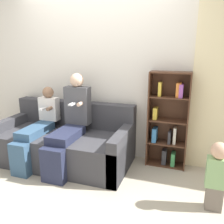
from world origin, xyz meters
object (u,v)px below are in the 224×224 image
adult_seated (70,122)px  toddler_standing (217,174)px  child_seated (37,127)px  couch (65,143)px  bookshelf (168,121)px

adult_seated → toddler_standing: bearing=-11.4°
adult_seated → child_seated: (-0.49, -0.06, -0.11)m
couch → toddler_standing: bearing=-13.4°
couch → bookshelf: bearing=14.7°
adult_seated → toddler_standing: adult_seated is taller
adult_seated → toddler_standing: size_ratio=1.74×
child_seated → adult_seated: bearing=7.1°
toddler_standing → bookshelf: bookshelf is taller
toddler_standing → bookshelf: 1.06m
adult_seated → child_seated: 0.51m
adult_seated → bookshelf: bookshelf is taller
couch → bookshelf: bookshelf is taller
child_seated → toddler_standing: child_seated is taller
adult_seated → couch: bearing=146.2°
bookshelf → toddler_standing: bearing=-55.7°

